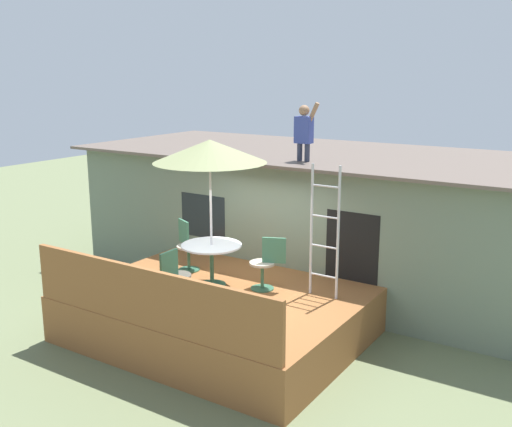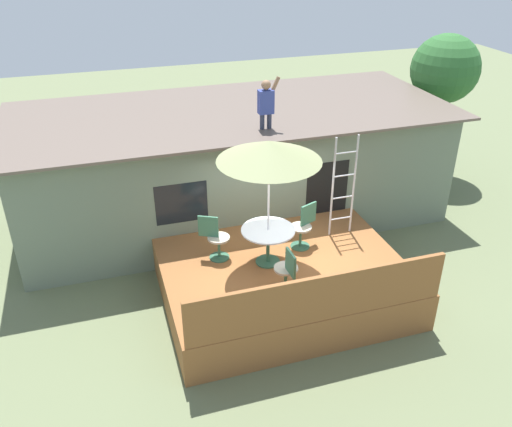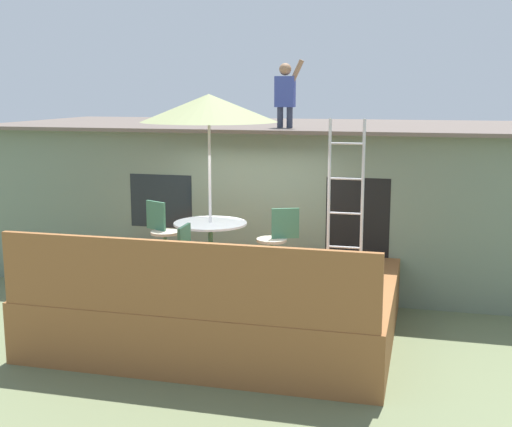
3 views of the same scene
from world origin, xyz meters
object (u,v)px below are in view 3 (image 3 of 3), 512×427
Objects in this scene: patio_umbrella at (209,108)px; patio_chair_right at (277,240)px; patio_table at (210,233)px; step_ladder at (346,196)px; patio_chair_near at (188,259)px; patio_chair_left at (162,232)px; person_figure at (286,91)px.

patio_chair_right is (0.88, 0.37, -1.89)m from patio_umbrella.
step_ladder is (1.83, 0.61, 0.51)m from patio_table.
patio_chair_left is at bearing 31.55° from patio_chair_near.
patio_chair_right is (1.82, -0.10, 0.00)m from patio_chair_left.
person_figure is (0.64, 2.09, 2.00)m from patio_table.
step_ladder reaches higher than patio_chair_left.
person_figure is at bearing 72.43° from patio_chair_left.
patio_chair_right is (0.24, -1.72, -2.13)m from person_figure.
step_ladder is (1.83, 0.61, -1.25)m from patio_umbrella.
patio_table is at bearing 0.00° from patio_chair_left.
patio_table is 0.47× the size of step_ladder.
step_ladder is at bearing -49.61° from patio_chair_near.
patio_chair_near is at bearing -101.19° from person_figure.
patio_umbrella is at bearing -161.50° from step_ladder.
patio_table is 2.96m from person_figure.
patio_chair_right and patio_chair_near have the same top height.
step_ladder is at bearing -50.91° from person_figure.
step_ladder is at bearing 18.50° from patio_table.
patio_umbrella is 2.76× the size of patio_chair_near.
patio_chair_right is (0.88, 0.37, -0.13)m from patio_table.
patio_table is 0.41× the size of patio_umbrella.
step_ladder reaches higher than patio_table.
person_figure reaches higher than patio_chair_left.
patio_chair_near is at bearing -138.10° from step_ladder.
patio_chair_left is 1.77m from patio_chair_near.
patio_chair_left reaches higher than patio_table.
patio_umbrella reaches higher than patio_chair_right.
person_figure is (0.64, 2.09, 0.24)m from patio_umbrella.
patio_chair_right is 1.62m from patio_chair_near.
person_figure is at bearing 72.98° from patio_table.
patio_umbrella reaches higher than patio_table.
patio_umbrella is 2.14m from patio_chair_near.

